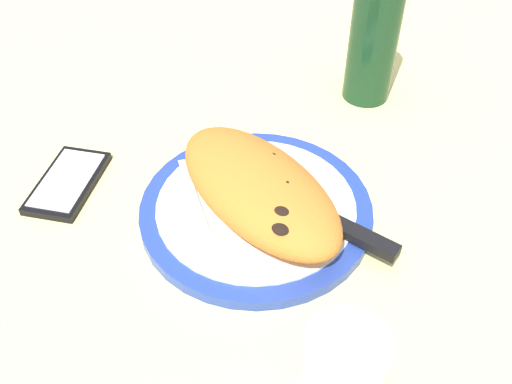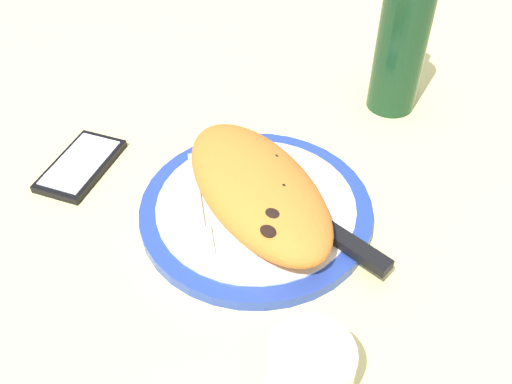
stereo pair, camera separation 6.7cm
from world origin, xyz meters
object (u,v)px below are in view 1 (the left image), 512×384
object	(u,v)px
smartphone	(68,182)
wine_bottle	(375,28)
plate	(256,210)
calzone	(258,189)
fork	(200,216)
water_glass	(343,370)
knife	(328,221)

from	to	relation	value
smartphone	wine_bottle	xyz separation A→B (cm)	(-2.89, 45.50, 10.67)
plate	calzone	distance (cm)	4.29
fork	water_glass	world-z (taller)	water_glass
calzone	knife	distance (cm)	8.89
fork	smartphone	world-z (taller)	fork
calzone	knife	bearing A→B (deg)	50.08
knife	water_glass	size ratio (longest dim) A/B	2.75
plate	water_glass	bearing A→B (deg)	-3.66
calzone	water_glass	xyz separation A→B (cm)	(23.10, -1.45, -1.52)
calzone	wine_bottle	xyz separation A→B (cm)	(-17.77, 25.36, 6.13)
plate	fork	size ratio (longest dim) A/B	1.63
knife	wine_bottle	distance (cm)	31.19
water_glass	wine_bottle	distance (cm)	49.47
calzone	water_glass	bearing A→B (deg)	-3.59
water_glass	plate	bearing A→B (deg)	176.34
calzone	wine_bottle	distance (cm)	31.56
smartphone	water_glass	size ratio (longest dim) A/B	1.72
plate	calzone	world-z (taller)	calzone
knife	wine_bottle	world-z (taller)	wine_bottle
calzone	smartphone	world-z (taller)	calzone
fork	plate	bearing A→B (deg)	85.25
plate	smartphone	size ratio (longest dim) A/B	1.99
calzone	fork	size ratio (longest dim) A/B	1.60
smartphone	plate	bearing A→B (deg)	55.14
fork	water_glass	bearing A→B (deg)	12.22
fork	knife	size ratio (longest dim) A/B	0.76
calzone	knife	world-z (taller)	calzone
fork	knife	xyz separation A→B (cm)	(6.78, 13.22, 0.30)
knife	fork	bearing A→B (deg)	-117.13
calzone	wine_bottle	world-z (taller)	wine_bottle
knife	wine_bottle	xyz separation A→B (cm)	(-23.18, 18.88, 8.89)
knife	wine_bottle	bearing A→B (deg)	140.84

